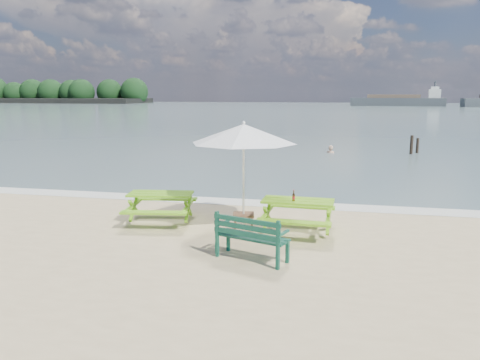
% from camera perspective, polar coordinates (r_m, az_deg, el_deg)
% --- Properties ---
extents(sea, '(300.00, 300.00, 0.00)m').
position_cam_1_polar(sea, '(94.12, 11.18, 8.33)').
color(sea, slate).
rests_on(sea, ground).
extents(foam_strip, '(22.00, 0.90, 0.01)m').
position_cam_1_polar(foam_strip, '(14.19, 3.39, -2.87)').
color(foam_strip, silver).
rests_on(foam_strip, ground).
extents(island_headland, '(90.00, 22.00, 7.60)m').
position_cam_1_polar(island_headland, '(186.51, -24.96, 9.55)').
color(island_headland, black).
rests_on(island_headland, ground).
extents(picnic_table_left, '(1.87, 2.02, 0.78)m').
position_cam_1_polar(picnic_table_left, '(12.26, -9.61, -3.39)').
color(picnic_table_left, '#69AC1A').
rests_on(picnic_table_left, ground).
extents(picnic_table_right, '(1.73, 1.91, 0.80)m').
position_cam_1_polar(picnic_table_right, '(11.27, 7.03, -4.48)').
color(picnic_table_right, '#6DAB19').
rests_on(picnic_table_right, ground).
extents(park_bench, '(1.56, 0.94, 0.91)m').
position_cam_1_polar(park_bench, '(9.44, 1.45, -8.06)').
color(park_bench, '#0F4030').
rests_on(park_bench, ground).
extents(side_table, '(0.61, 0.61, 0.34)m').
position_cam_1_polar(side_table, '(11.71, 0.43, -4.89)').
color(side_table, brown).
rests_on(side_table, ground).
extents(patio_umbrella, '(3.06, 3.06, 2.56)m').
position_cam_1_polar(patio_umbrella, '(11.33, 0.45, 5.67)').
color(patio_umbrella, silver).
rests_on(patio_umbrella, ground).
extents(beer_bottle, '(0.07, 0.07, 0.26)m').
position_cam_1_polar(beer_bottle, '(11.03, 6.55, -2.13)').
color(beer_bottle, '#8D4D14').
rests_on(beer_bottle, picnic_table_right).
extents(swimmer, '(0.67, 0.54, 1.59)m').
position_cam_1_polar(swimmer, '(26.87, 10.96, 2.50)').
color(swimmer, tan).
rests_on(swimmer, ground).
extents(mooring_pilings, '(0.56, 0.76, 1.23)m').
position_cam_1_polar(mooring_pilings, '(27.59, 20.43, 3.81)').
color(mooring_pilings, black).
rests_on(mooring_pilings, ground).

